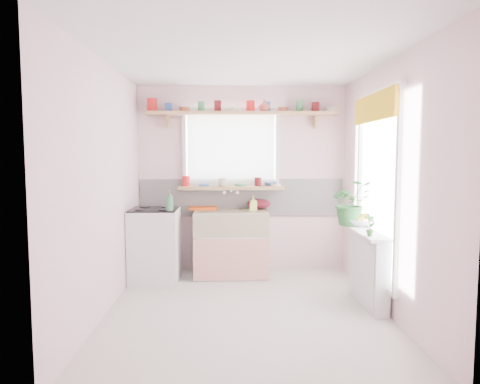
{
  "coord_description": "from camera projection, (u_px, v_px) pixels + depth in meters",
  "views": [
    {
      "loc": [
        -0.17,
        -4.2,
        1.58
      ],
      "look_at": [
        -0.05,
        0.55,
        1.16
      ],
      "focal_mm": 32.0,
      "sensor_mm": 36.0,
      "label": 1
    }
  ],
  "objects": [
    {
      "name": "room",
      "position": [
        299.0,
        172.0,
        5.08
      ],
      "size": [
        3.2,
        3.2,
        3.2
      ],
      "color": "beige",
      "rests_on": "ground"
    },
    {
      "name": "sink_unit",
      "position": [
        231.0,
        243.0,
        5.58
      ],
      "size": [
        0.95,
        0.65,
        1.11
      ],
      "color": "white",
      "rests_on": "ground"
    },
    {
      "name": "cooker",
      "position": [
        155.0,
        245.0,
        5.31
      ],
      "size": [
        0.58,
        0.58,
        0.93
      ],
      "color": "white",
      "rests_on": "ground"
    },
    {
      "name": "radiator_ledge",
      "position": [
        368.0,
        266.0,
        4.53
      ],
      "size": [
        0.22,
        0.95,
        0.78
      ],
      "color": "white",
      "rests_on": "ground"
    },
    {
      "name": "windowsill",
      "position": [
        231.0,
        188.0,
        5.7
      ],
      "size": [
        1.4,
        0.22,
        0.04
      ],
      "primitive_type": "cube",
      "color": "tan",
      "rests_on": "room"
    },
    {
      "name": "pine_shelf",
      "position": [
        242.0,
        113.0,
        5.61
      ],
      "size": [
        2.52,
        0.24,
        0.04
      ],
      "primitive_type": "cube",
      "color": "tan",
      "rests_on": "room"
    },
    {
      "name": "shelf_crockery",
      "position": [
        239.0,
        108.0,
        5.6
      ],
      "size": [
        2.47,
        0.11,
        0.12
      ],
      "color": "red",
      "rests_on": "pine_shelf"
    },
    {
      "name": "sill_crockery",
      "position": [
        227.0,
        182.0,
        5.69
      ],
      "size": [
        1.35,
        0.11,
        0.12
      ],
      "color": "red",
      "rests_on": "windowsill"
    },
    {
      "name": "dish_tray",
      "position": [
        203.0,
        208.0,
        5.73
      ],
      "size": [
        0.39,
        0.3,
        0.04
      ],
      "primitive_type": "cube",
      "rotation": [
        0.0,
        0.0,
        0.06
      ],
      "color": "#DF4B13",
      "rests_on": "sink_unit"
    },
    {
      "name": "colander",
      "position": [
        259.0,
        204.0,
        5.75
      ],
      "size": [
        0.4,
        0.4,
        0.14
      ],
      "primitive_type": "ellipsoid",
      "rotation": [
        0.0,
        0.0,
        -0.36
      ],
      "color": "#510D19",
      "rests_on": "sink_unit"
    },
    {
      "name": "jade_plant",
      "position": [
        351.0,
        203.0,
        4.87
      ],
      "size": [
        0.51,
        0.46,
        0.52
      ],
      "primitive_type": "imported",
      "rotation": [
        0.0,
        0.0,
        0.13
      ],
      "color": "#2C6E2F",
      "rests_on": "radiator_ledge"
    },
    {
      "name": "fruit_bowl",
      "position": [
        362.0,
        222.0,
        4.83
      ],
      "size": [
        0.42,
        0.42,
        0.08
      ],
      "primitive_type": "imported",
      "rotation": [
        0.0,
        0.0,
        -0.31
      ],
      "color": "white",
      "rests_on": "radiator_ledge"
    },
    {
      "name": "herb_pot",
      "position": [
        370.0,
        225.0,
        4.21
      ],
      "size": [
        0.14,
        0.12,
        0.23
      ],
      "primitive_type": "imported",
      "rotation": [
        0.0,
        0.0,
        0.36
      ],
      "color": "#2C6428",
      "rests_on": "radiator_ledge"
    },
    {
      "name": "soap_bottle_sink",
      "position": [
        253.0,
        203.0,
        5.61
      ],
      "size": [
        0.1,
        0.1,
        0.19
      ],
      "primitive_type": "imported",
      "rotation": [
        0.0,
        0.0,
        0.11
      ],
      "color": "#EBFB6F",
      "rests_on": "sink_unit"
    },
    {
      "name": "sill_cup",
      "position": [
        223.0,
        183.0,
        5.63
      ],
      "size": [
        0.17,
        0.17,
        0.1
      ],
      "primitive_type": "imported",
      "rotation": [
        0.0,
        0.0,
        0.36
      ],
      "color": "beige",
      "rests_on": "windowsill"
    },
    {
      "name": "sill_bowl",
      "position": [
        271.0,
        184.0,
        5.77
      ],
      "size": [
        0.18,
        0.18,
        0.05
      ],
      "primitive_type": "imported",
      "rotation": [
        0.0,
        0.0,
        -0.04
      ],
      "color": "teal",
      "rests_on": "windowsill"
    },
    {
      "name": "shelf_vase",
      "position": [
        264.0,
        106.0,
        5.55
      ],
      "size": [
        0.17,
        0.17,
        0.15
      ],
      "primitive_type": "imported",
      "rotation": [
        0.0,
        0.0,
        0.17
      ],
      "color": "#B14936",
      "rests_on": "pine_shelf"
    },
    {
      "name": "cooker_bottle",
      "position": [
        169.0,
        201.0,
        5.04
      ],
      "size": [
        0.1,
        0.1,
        0.25
      ],
      "primitive_type": "imported",
      "rotation": [
        0.0,
        0.0,
        -0.1
      ],
      "color": "#3D7B53",
      "rests_on": "cooker"
    },
    {
      "name": "fruit",
      "position": [
        363.0,
        217.0,
        4.83
      ],
      "size": [
        0.2,
        0.14,
        0.1
      ],
      "color": "orange",
      "rests_on": "fruit_bowl"
    }
  ]
}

